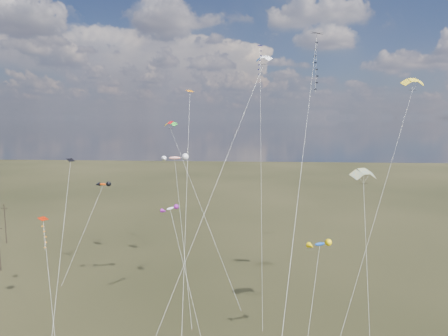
{
  "coord_description": "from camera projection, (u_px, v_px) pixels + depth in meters",
  "views": [
    {
      "loc": [
        3.62,
        -30.48,
        25.1
      ],
      "look_at": [
        0.0,
        18.0,
        19.0
      ],
      "focal_mm": 32.0,
      "sensor_mm": 36.0,
      "label": 1
    }
  ],
  "objects": [
    {
      "name": "parafoil_blue_white",
      "position": [
        263.0,
        59.0,
        55.62
      ],
      "size": [
        13.4,
        27.14,
        34.18
      ],
      "color": "#2260B4",
      "rests_on": "ground"
    },
    {
      "name": "novelty_redwhite_stripe",
      "position": [
        175.0,
        158.0,
        55.07
      ],
      "size": [
        5.51,
        10.88,
        20.17
      ],
      "color": "red",
      "rests_on": "ground"
    },
    {
      "name": "parafoil_tricolor",
      "position": [
        171.0,
        124.0,
        63.98
      ],
      "size": [
        13.29,
        15.33,
        24.92
      ],
      "color": "yellow",
      "rests_on": "ground"
    },
    {
      "name": "novelty_blue_yellow",
      "position": [
        320.0,
        245.0,
        42.23
      ],
      "size": [
        3.86,
        8.1,
        12.24
      ],
      "color": "#0C40A9",
      "rests_on": "ground"
    },
    {
      "name": "parafoil_yellow",
      "position": [
        413.0,
        81.0,
        50.42
      ],
      "size": [
        14.3,
        17.78,
        30.58
      ],
      "color": "yellow",
      "rests_on": "ground"
    },
    {
      "name": "diamond_navy_tall",
      "position": [
        260.0,
        77.0,
        61.11
      ],
      "size": [
        0.96,
        20.21,
        36.45
      ],
      "color": "#0B0749",
      "rests_on": "ground"
    },
    {
      "name": "utility_pole_far",
      "position": [
        5.0,
        223.0,
        79.98
      ],
      "size": [
        1.4,
        0.2,
        8.0
      ],
      "color": "black",
      "rests_on": "ground"
    },
    {
      "name": "novelty_white_purple",
      "position": [
        170.0,
        209.0,
        52.65
      ],
      "size": [
        6.21,
        9.89,
        13.57
      ],
      "color": "white",
      "rests_on": "ground"
    },
    {
      "name": "diamond_black_mid",
      "position": [
        65.0,
        212.0,
        47.0
      ],
      "size": [
        3.69,
        14.22,
        20.03
      ],
      "color": "black",
      "rests_on": "ground"
    },
    {
      "name": "parafoil_striped",
      "position": [
        364.0,
        172.0,
        45.35
      ],
      "size": [
        3.85,
        14.93,
        19.88
      ],
      "color": "#F8AF12",
      "rests_on": "ground"
    },
    {
      "name": "diamond_orange_center",
      "position": [
        187.0,
        177.0,
        44.25
      ],
      "size": [
        2.02,
        17.39,
        28.54
      ],
      "color": "orange",
      "rests_on": "ground"
    },
    {
      "name": "novelty_orange_black",
      "position": [
        103.0,
        185.0,
        64.47
      ],
      "size": [
        5.69,
        7.85,
        14.95
      ],
      "color": "#EC4309",
      "rests_on": "ground"
    },
    {
      "name": "diamond_red_low",
      "position": [
        44.0,
        237.0,
        51.1
      ],
      "size": [
        5.01,
        7.35,
        12.45
      ],
      "color": "#AF1800",
      "rests_on": "ground"
    },
    {
      "name": "diamond_black_high",
      "position": [
        314.0,
        78.0,
        42.5
      ],
      "size": [
        7.58,
        29.53,
        34.5
      ],
      "color": "black",
      "rests_on": "ground"
    }
  ]
}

